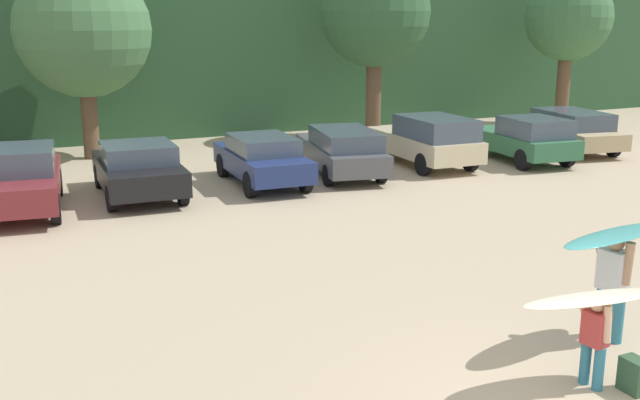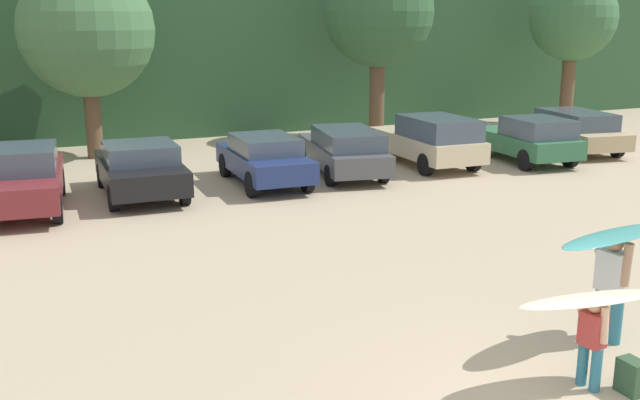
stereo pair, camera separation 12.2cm
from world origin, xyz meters
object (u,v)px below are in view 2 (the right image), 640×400
at_px(parked_car_black, 140,168).
at_px(parked_car_navy, 264,158).
at_px(parked_car_champagne, 430,140).
at_px(surfboard_teal, 613,236).
at_px(parked_car_forest_green, 528,139).
at_px(backpack_dropped, 631,377).
at_px(parked_car_maroon, 21,178).
at_px(parked_car_tan, 572,129).
at_px(person_adult, 611,281).
at_px(parked_car_dark_gray, 344,150).
at_px(surfboard_cream, 590,299).
at_px(person_child, 592,338).

height_order(parked_car_black, parked_car_navy, parked_car_black).
xyz_separation_m(parked_car_black, parked_car_champagne, (9.16, 0.23, 0.11)).
bearing_deg(surfboard_teal, parked_car_forest_green, -136.59).
relative_size(parked_car_champagne, backpack_dropped, 10.14).
bearing_deg(parked_car_champagne, backpack_dropped, 159.68).
relative_size(parked_car_maroon, parked_car_tan, 0.95).
bearing_deg(parked_car_tan, parked_car_maroon, 102.48).
height_order(parked_car_maroon, surfboard_teal, surfboard_teal).
height_order(person_adult, backpack_dropped, person_adult).
relative_size(parked_car_forest_green, person_adult, 2.63).
bearing_deg(parked_car_tan, surfboard_teal, 148.49).
relative_size(parked_car_black, parked_car_forest_green, 1.02).
bearing_deg(backpack_dropped, parked_car_forest_green, 54.76).
bearing_deg(parked_car_dark_gray, parked_car_tan, -77.34).
bearing_deg(person_adult, parked_car_forest_green, -131.60).
distance_m(parked_car_champagne, backpack_dropped, 14.63).
bearing_deg(surfboard_cream, parked_car_black, -69.22).
relative_size(parked_car_maroon, surfboard_teal, 2.07).
bearing_deg(backpack_dropped, parked_car_black, 104.72).
relative_size(parked_car_forest_green, surfboard_teal, 1.89).
height_order(person_adult, person_child, person_adult).
bearing_deg(surfboard_teal, parked_car_tan, -142.51).
relative_size(parked_car_tan, person_adult, 3.04).
relative_size(parked_car_dark_gray, parked_car_champagne, 1.11).
xyz_separation_m(parked_car_black, backpack_dropped, (3.48, -13.24, -0.53)).
bearing_deg(parked_car_forest_green, parked_car_dark_gray, 88.93).
bearing_deg(person_child, person_adult, -149.39).
relative_size(person_child, backpack_dropped, 2.70).
distance_m(person_child, surfboard_teal, 1.76).
xyz_separation_m(parked_car_tan, backpack_dropped, (-11.78, -13.69, -0.55)).
xyz_separation_m(parked_car_forest_green, backpack_dropped, (-8.95, -12.67, -0.56)).
xyz_separation_m(parked_car_navy, surfboard_cream, (-0.39, -12.79, 0.43)).
height_order(person_adult, surfboard_cream, person_adult).
distance_m(parked_car_navy, backpack_dropped, 13.20).
height_order(parked_car_forest_green, parked_car_tan, parked_car_forest_green).
bearing_deg(surfboard_teal, parked_car_black, -81.45).
distance_m(parked_car_maroon, parked_car_forest_green, 15.39).
xyz_separation_m(parked_car_forest_green, parked_car_tan, (2.83, 1.02, -0.01)).
xyz_separation_m(parked_car_tan, person_child, (-12.17, -13.36, -0.09)).
relative_size(parked_car_black, parked_car_navy, 1.01).
height_order(parked_car_champagne, parked_car_tan, parked_car_champagne).
distance_m(parked_car_navy, person_adult, 11.91).
bearing_deg(surfboard_teal, parked_car_maroon, -69.19).
relative_size(parked_car_forest_green, backpack_dropped, 9.49).
relative_size(parked_car_tan, person_child, 4.05).
relative_size(parked_car_maroon, parked_car_dark_gray, 0.92).
height_order(parked_car_forest_green, person_child, parked_car_forest_green).
distance_m(parked_car_navy, parked_car_tan, 11.80).
bearing_deg(parked_car_forest_green, surfboard_cream, 148.84).
relative_size(parked_car_dark_gray, parked_car_forest_green, 1.18).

